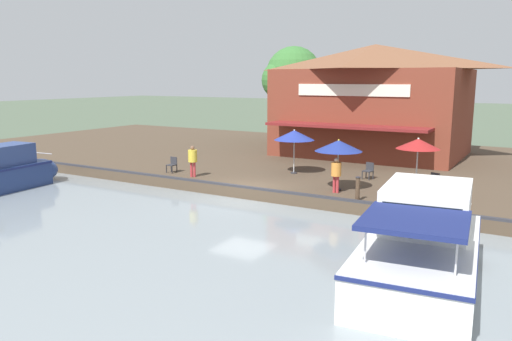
% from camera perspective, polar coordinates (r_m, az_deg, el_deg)
% --- Properties ---
extents(ground_plane, '(220.00, 220.00, 0.00)m').
position_cam_1_polar(ground_plane, '(23.53, -1.51, -3.47)').
color(ground_plane, '#4C5B47').
extents(quay_deck, '(22.00, 56.00, 0.60)m').
position_cam_1_polar(quay_deck, '(33.12, 8.65, 1.02)').
color(quay_deck, '#4C3D2D').
rests_on(quay_deck, ground).
extents(quay_edge_fender, '(0.20, 50.40, 0.10)m').
position_cam_1_polar(quay_edge_fender, '(23.47, -1.38, -1.87)').
color(quay_edge_fender, '#2D2D33').
rests_on(quay_edge_fender, quay_deck).
extents(waterfront_restaurant, '(10.62, 12.12, 7.30)m').
position_cam_1_polar(waterfront_restaurant, '(34.74, 13.26, 7.94)').
color(waterfront_restaurant, brown).
rests_on(waterfront_restaurant, quay_deck).
extents(patio_umbrella_back_row, '(2.16, 2.16, 2.39)m').
position_cam_1_polar(patio_umbrella_back_row, '(26.84, 4.40, 4.05)').
color(patio_umbrella_back_row, '#B7B7B7').
rests_on(patio_umbrella_back_row, quay_deck).
extents(patio_umbrella_mid_patio_right, '(1.89, 1.89, 2.52)m').
position_cam_1_polar(patio_umbrella_mid_patio_right, '(22.95, 18.04, 2.90)').
color(patio_umbrella_mid_patio_right, '#B7B7B7').
rests_on(patio_umbrella_mid_patio_right, quay_deck).
extents(patio_umbrella_far_corner, '(2.16, 2.16, 2.35)m').
position_cam_1_polar(patio_umbrella_far_corner, '(23.01, 9.42, 2.80)').
color(patio_umbrella_far_corner, '#B7B7B7').
rests_on(patio_umbrella_far_corner, quay_deck).
extents(cafe_chair_mid_patio, '(0.52, 0.52, 0.85)m').
position_cam_1_polar(cafe_chair_mid_patio, '(26.08, 12.74, 0.07)').
color(cafe_chair_mid_patio, '#2D2D33').
rests_on(cafe_chair_mid_patio, quay_deck).
extents(cafe_chair_far_corner_seat, '(0.44, 0.44, 0.85)m').
position_cam_1_polar(cafe_chair_far_corner_seat, '(27.63, -9.54, 0.76)').
color(cafe_chair_far_corner_seat, '#2D2D33').
rests_on(cafe_chair_far_corner_seat, quay_deck).
extents(cafe_chair_facing_river, '(0.47, 0.47, 0.85)m').
position_cam_1_polar(cafe_chair_facing_river, '(21.54, 22.08, -2.61)').
color(cafe_chair_facing_river, '#2D2D33').
rests_on(cafe_chair_facing_river, quay_deck).
extents(cafe_chair_back_row_seat, '(0.57, 0.57, 0.85)m').
position_cam_1_polar(cafe_chair_back_row_seat, '(24.03, 19.61, -1.16)').
color(cafe_chair_back_row_seat, '#2D2D33').
rests_on(cafe_chair_back_row_seat, quay_deck).
extents(person_at_quay_edge, '(0.45, 0.45, 1.59)m').
position_cam_1_polar(person_at_quay_edge, '(22.57, 9.15, -0.08)').
color(person_at_quay_edge, '#B23338').
rests_on(person_at_quay_edge, quay_deck).
extents(person_mid_patio, '(0.46, 0.46, 1.64)m').
position_cam_1_polar(person_mid_patio, '(26.12, -7.26, 1.48)').
color(person_mid_patio, '#B23338').
rests_on(person_mid_patio, quay_deck).
extents(motorboat_nearest_quay, '(7.00, 2.70, 2.47)m').
position_cam_1_polar(motorboat_nearest_quay, '(28.39, -26.88, -0.27)').
color(motorboat_nearest_quay, navy).
rests_on(motorboat_nearest_quay, river_water).
extents(motorboat_fourth_along, '(8.09, 3.62, 2.57)m').
position_cam_1_polar(motorboat_fourth_along, '(15.32, 18.59, -7.68)').
color(motorboat_fourth_along, white).
rests_on(motorboat_fourth_along, river_water).
extents(mooring_post, '(0.22, 0.22, 1.04)m').
position_cam_1_polar(mooring_post, '(21.29, 11.55, -2.05)').
color(mooring_post, '#473323').
rests_on(mooring_post, quay_deck).
extents(tree_downstream_bank, '(4.78, 4.55, 7.69)m').
position_cam_1_polar(tree_downstream_bank, '(41.61, 3.97, 10.72)').
color(tree_downstream_bank, brown).
rests_on(tree_downstream_bank, quay_deck).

